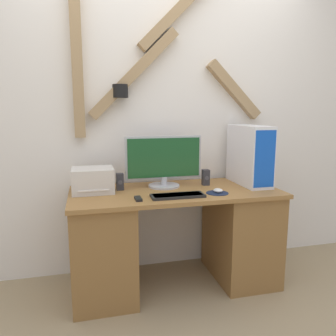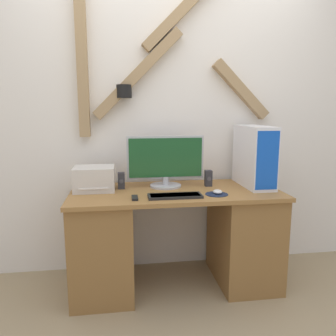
# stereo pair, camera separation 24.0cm
# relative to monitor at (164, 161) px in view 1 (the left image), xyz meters

# --- Properties ---
(ground_plane) EXTENTS (12.00, 12.00, 0.00)m
(ground_plane) POSITION_rel_monitor_xyz_m (0.06, -0.47, -0.96)
(ground_plane) COLOR #9E8966
(wall_back) EXTENTS (6.40, 0.17, 2.70)m
(wall_back) POSITION_rel_monitor_xyz_m (0.05, 0.26, 0.40)
(wall_back) COLOR white
(wall_back) RESTS_ON ground_plane
(desk) EXTENTS (1.55, 0.68, 0.75)m
(desk) POSITION_rel_monitor_xyz_m (0.06, -0.13, -0.57)
(desk) COLOR olive
(desk) RESTS_ON ground_plane
(monitor) EXTENTS (0.60, 0.24, 0.40)m
(monitor) POSITION_rel_monitor_xyz_m (0.00, 0.00, 0.00)
(monitor) COLOR #B7B7BC
(monitor) RESTS_ON desk
(keyboard) EXTENTS (0.37, 0.13, 0.02)m
(keyboard) POSITION_rel_monitor_xyz_m (0.02, -0.32, -0.19)
(keyboard) COLOR black
(keyboard) RESTS_ON desk
(mousepad) EXTENTS (0.16, 0.16, 0.00)m
(mousepad) POSITION_rel_monitor_xyz_m (0.33, -0.30, -0.20)
(mousepad) COLOR #19233D
(mousepad) RESTS_ON desk
(mouse) EXTENTS (0.07, 0.08, 0.03)m
(mouse) POSITION_rel_monitor_xyz_m (0.34, -0.29, -0.19)
(mouse) COLOR silver
(mouse) RESTS_ON mousepad
(computer_tower) EXTENTS (0.19, 0.47, 0.47)m
(computer_tower) POSITION_rel_monitor_xyz_m (0.69, -0.07, 0.03)
(computer_tower) COLOR white
(computer_tower) RESTS_ON desk
(printer) EXTENTS (0.30, 0.25, 0.18)m
(printer) POSITION_rel_monitor_xyz_m (-0.54, -0.04, -0.12)
(printer) COLOR beige
(printer) RESTS_ON desk
(speaker_left) EXTENTS (0.05, 0.06, 0.12)m
(speaker_left) POSITION_rel_monitor_xyz_m (-0.34, -0.02, -0.14)
(speaker_left) COLOR #2D2D33
(speaker_left) RESTS_ON desk
(speaker_right) EXTENTS (0.05, 0.06, 0.12)m
(speaker_right) POSITION_rel_monitor_xyz_m (0.34, -0.03, -0.14)
(speaker_right) COLOR #2D2D33
(speaker_right) RESTS_ON desk
(remote_control) EXTENTS (0.04, 0.11, 0.02)m
(remote_control) POSITION_rel_monitor_xyz_m (-0.25, -0.33, -0.20)
(remote_control) COLOR black
(remote_control) RESTS_ON desk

